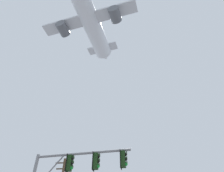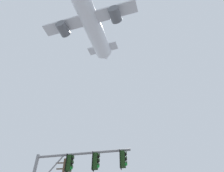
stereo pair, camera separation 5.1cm
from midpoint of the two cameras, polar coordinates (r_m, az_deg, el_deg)
airplane at (r=49.61m, az=-6.96°, el=19.30°), size 22.81×29.53×8.05m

